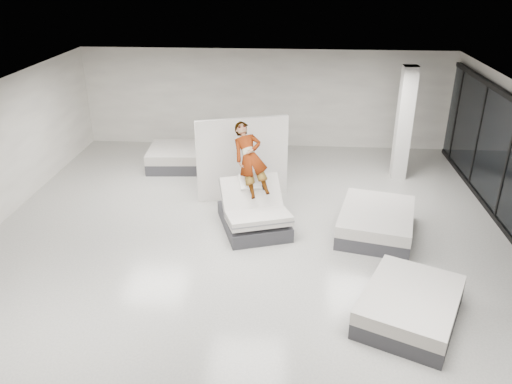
# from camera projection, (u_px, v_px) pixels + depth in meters

# --- Properties ---
(room) EXTENTS (14.00, 14.04, 3.20)m
(room) POSITION_uv_depth(u_px,v_px,m) (246.00, 186.00, 10.04)
(room) COLOR beige
(room) RESTS_ON ground
(hero_bed) EXTENTS (1.91, 2.20, 1.23)m
(hero_bed) POSITION_uv_depth(u_px,v_px,m) (254.00, 214.00, 11.60)
(hero_bed) COLOR #323337
(hero_bed) RESTS_ON floor
(person) EXTENTS (1.18, 1.88, 1.35)m
(person) POSITION_uv_depth(u_px,v_px,m) (250.00, 173.00, 11.52)
(person) COLOR slate
(person) RESTS_ON hero_bed
(remote) EXTENTS (0.09, 0.15, 0.08)m
(remote) POSITION_uv_depth(u_px,v_px,m) (263.00, 188.00, 11.36)
(remote) COLOR black
(remote) RESTS_ON person
(divider_panel) EXTENTS (2.31, 0.81, 2.17)m
(divider_panel) POSITION_uv_depth(u_px,v_px,m) (243.00, 159.00, 12.84)
(divider_panel) COLOR silver
(divider_panel) RESTS_ON floor
(flat_bed_right_far) EXTENTS (2.03, 2.42, 0.58)m
(flat_bed_right_far) POSITION_uv_depth(u_px,v_px,m) (376.00, 222.00, 11.41)
(flat_bed_right_far) COLOR #323337
(flat_bed_right_far) RESTS_ON floor
(flat_bed_right_near) EXTENTS (2.20, 2.45, 0.55)m
(flat_bed_right_near) POSITION_uv_depth(u_px,v_px,m) (410.00, 306.00, 8.65)
(flat_bed_right_near) COLOR #323337
(flat_bed_right_near) RESTS_ON floor
(flat_bed_left_far) EXTENTS (2.28, 1.78, 0.60)m
(flat_bed_left_far) POSITION_uv_depth(u_px,v_px,m) (186.00, 157.00, 15.15)
(flat_bed_left_far) COLOR #323337
(flat_bed_left_far) RESTS_ON floor
(column) EXTENTS (0.40, 0.40, 3.20)m
(column) POSITION_uv_depth(u_px,v_px,m) (404.00, 124.00, 13.84)
(column) COLOR silver
(column) RESTS_ON floor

